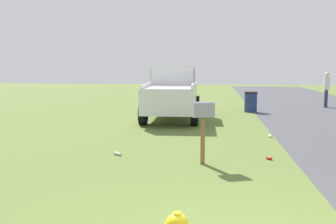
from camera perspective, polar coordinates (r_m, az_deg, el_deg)
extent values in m
cylinder|color=yellow|center=(3.58, 1.38, -15.66)|extent=(0.08, 0.08, 0.08)
cube|color=brown|center=(7.95, 5.32, -4.36)|extent=(0.09, 0.09, 1.01)
cube|color=gray|center=(7.85, 5.37, 0.05)|extent=(0.33, 0.50, 0.22)
cylinder|color=gray|center=(7.84, 5.38, 0.85)|extent=(0.33, 0.50, 0.20)
cube|color=red|center=(7.96, 5.40, 0.62)|extent=(0.02, 0.04, 0.18)
cube|color=silver|center=(14.94, 0.75, 2.41)|extent=(5.59, 1.99, 0.90)
cube|color=silver|center=(15.56, 0.96, 5.65)|extent=(1.93, 1.73, 0.76)
cube|color=black|center=(15.56, 0.96, 5.65)|extent=(1.88, 1.77, 0.53)
cube|color=silver|center=(13.79, -3.14, 4.15)|extent=(2.88, 0.17, 0.12)
cube|color=silver|center=(13.64, 3.85, 4.11)|extent=(2.88, 0.17, 0.12)
cylinder|color=black|center=(16.89, -1.82, 1.23)|extent=(0.77, 0.28, 0.76)
cylinder|color=black|center=(16.75, 4.36, 1.17)|extent=(0.77, 0.28, 0.76)
cylinder|color=black|center=(13.29, -3.81, -0.34)|extent=(0.77, 0.28, 0.76)
cylinder|color=black|center=(13.12, 4.05, -0.43)|extent=(0.77, 0.28, 0.76)
cylinder|color=navy|center=(17.41, 12.50, 1.39)|extent=(0.56, 0.56, 0.85)
cylinder|color=black|center=(17.38, 12.54, 2.91)|extent=(0.59, 0.59, 0.08)
cylinder|color=#2D3351|center=(20.64, 22.99, 1.89)|extent=(0.14, 0.14, 0.88)
cylinder|color=#2D3351|center=(20.50, 22.92, 1.86)|extent=(0.14, 0.14, 0.88)
cylinder|color=silver|center=(20.52, 23.06, 4.03)|extent=(0.30, 0.30, 0.66)
sphere|color=beige|center=(20.51, 23.12, 5.28)|extent=(0.24, 0.24, 0.24)
cylinder|color=silver|center=(20.72, 23.17, 4.14)|extent=(0.09, 0.18, 0.60)
cylinder|color=silver|center=(20.32, 22.95, 4.10)|extent=(0.09, 0.18, 0.60)
cylinder|color=#B2D8BF|center=(8.87, -7.70, -6.33)|extent=(0.19, 0.22, 0.07)
cylinder|color=white|center=(11.32, 15.34, -3.59)|extent=(0.13, 0.12, 0.08)
cylinder|color=red|center=(8.67, 15.18, -6.82)|extent=(0.13, 0.13, 0.07)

